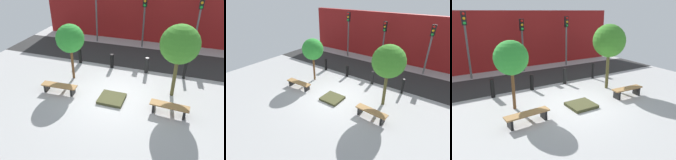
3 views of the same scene
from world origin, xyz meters
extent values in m
plane|color=#A7A7A7|center=(0.00, 0.00, 0.00)|extent=(18.00, 18.00, 0.00)
cube|color=#2A2A2A|center=(0.00, 4.79, 0.01)|extent=(18.00, 3.30, 0.01)
cube|color=maroon|center=(0.00, 8.13, 2.05)|extent=(16.20, 0.50, 4.10)
cube|color=black|center=(-3.31, -0.48, 0.18)|extent=(0.12, 0.42, 0.37)
cube|color=black|center=(-1.92, -0.40, 0.18)|extent=(0.12, 0.42, 0.37)
cube|color=#9E7242|center=(-2.62, -0.44, 0.40)|extent=(1.76, 0.52, 0.06)
cube|color=black|center=(1.98, -0.41, 0.20)|extent=(0.12, 0.43, 0.40)
cube|color=black|center=(3.25, -0.48, 0.20)|extent=(0.12, 0.43, 0.40)
cube|color=#9E7242|center=(2.62, -0.44, 0.43)|extent=(1.65, 0.51, 0.06)
cube|color=#424326|center=(0.00, -0.24, 0.07)|extent=(1.17, 1.08, 0.13)
cylinder|color=brown|center=(-2.62, 1.06, 0.93)|extent=(0.14, 0.14, 1.86)
sphere|color=green|center=(-2.62, 1.06, 2.26)|extent=(1.43, 1.43, 1.43)
cylinder|color=#4D4724|center=(2.62, 1.06, 1.06)|extent=(0.17, 0.17, 2.12)
sphere|color=#3B8428|center=(2.62, 1.06, 2.59)|extent=(1.71, 1.71, 1.71)
cylinder|color=black|center=(-3.09, 2.89, 0.46)|extent=(0.20, 0.20, 0.92)
cylinder|color=black|center=(-1.03, 2.89, 0.43)|extent=(0.21, 0.21, 0.85)
cylinder|color=black|center=(1.03, 2.89, 0.46)|extent=(0.20, 0.20, 0.92)
cylinder|color=black|center=(3.09, 2.89, 0.49)|extent=(0.15, 0.15, 0.98)
cylinder|color=#565656|center=(-3.49, 6.74, 2.02)|extent=(0.12, 0.12, 4.04)
cube|color=black|center=(-3.49, 6.74, 3.65)|extent=(0.28, 0.16, 0.78)
sphere|color=red|center=(-3.49, 6.63, 3.91)|extent=(0.17, 0.17, 0.17)
sphere|color=orange|center=(-3.49, 6.63, 3.65)|extent=(0.17, 0.17, 0.17)
sphere|color=green|center=(-3.49, 6.63, 3.39)|extent=(0.17, 0.17, 0.17)
cylinder|color=#4C4C4C|center=(0.00, 6.74, 1.79)|extent=(0.12, 0.12, 3.57)
cube|color=black|center=(0.00, 6.74, 3.18)|extent=(0.28, 0.16, 0.78)
sphere|color=red|center=(0.00, 6.63, 3.44)|extent=(0.17, 0.17, 0.17)
sphere|color=orange|center=(0.00, 6.63, 3.18)|extent=(0.17, 0.17, 0.17)
sphere|color=green|center=(0.00, 6.63, 2.92)|extent=(0.17, 0.17, 0.17)
cylinder|color=slate|center=(3.49, 6.74, 1.84)|extent=(0.12, 0.12, 3.68)
cube|color=black|center=(3.49, 6.74, 3.29)|extent=(0.28, 0.16, 0.78)
sphere|color=red|center=(3.49, 6.63, 3.55)|extent=(0.17, 0.17, 0.17)
sphere|color=orange|center=(3.49, 6.63, 3.29)|extent=(0.17, 0.17, 0.17)
sphere|color=green|center=(3.49, 6.63, 3.03)|extent=(0.17, 0.17, 0.17)
camera|label=1|loc=(2.62, -8.12, 6.00)|focal=35.00mm
camera|label=2|loc=(5.39, -7.05, 5.76)|focal=28.00mm
camera|label=3|loc=(-5.24, -7.49, 4.08)|focal=35.00mm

